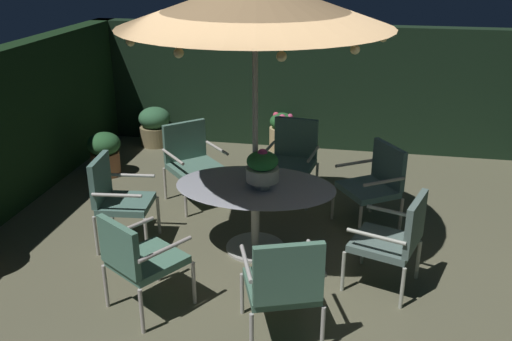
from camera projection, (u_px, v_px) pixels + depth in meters
name	position (u px, v px, depth m)	size (l,w,h in m)	color
ground_plane	(278.00, 260.00, 5.80)	(7.21, 7.59, 0.02)	#5F5D45
hedge_backdrop_rear	(313.00, 87.00, 8.75)	(7.21, 0.30, 1.94)	black
patio_dining_table	(255.00, 199.00, 5.77)	(1.67, 1.14, 0.75)	#B6B3AB
patio_umbrella	(255.00, 2.00, 5.02)	(2.58, 2.58, 2.87)	#BBB1A7
centerpiece_planter	(262.00, 167.00, 5.55)	(0.34, 0.34, 0.43)	beige
patio_chair_north	(116.00, 195.00, 5.88)	(0.63, 0.62, 1.00)	#B8B4AC
patio_chair_northeast	(138.00, 257.00, 4.79)	(0.80, 0.81, 0.94)	#B7AEA7
patio_chair_east	(284.00, 282.00, 4.42)	(0.77, 0.77, 0.99)	#B3AFAB
patio_chair_southeast	(395.00, 236.00, 5.11)	(0.75, 0.74, 0.98)	#B2B6A8
patio_chair_south	(376.00, 180.00, 6.30)	(0.81, 0.83, 0.97)	#B6AEA4
patio_chair_southwest	(292.00, 155.00, 7.10)	(0.70, 0.69, 0.99)	#B2B5A8
patio_chair_west	(192.00, 158.00, 6.95)	(0.89, 0.89, 0.99)	#BAB2A8
potted_plant_back_right	(282.00, 131.00, 8.80)	(0.39, 0.39, 0.61)	tan
potted_plant_left_far	(155.00, 126.00, 9.02)	(0.51, 0.51, 0.63)	olive
potted_plant_back_center	(105.00, 152.00, 7.80)	(0.46, 0.46, 0.63)	#A76541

